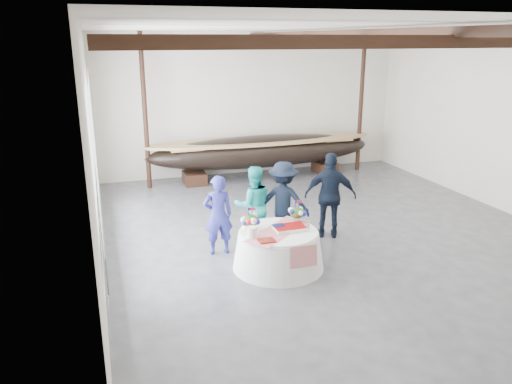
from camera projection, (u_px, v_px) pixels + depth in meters
name	position (u px, v px, depth m)	size (l,w,h in m)	color
floor	(331.00, 235.00, 11.40)	(10.00, 12.00, 0.01)	#3D3D42
wall_back	(251.00, 104.00, 16.19)	(10.00, 0.02, 4.50)	silver
wall_left	(92.00, 153.00, 9.26)	(0.02, 12.00, 4.50)	silver
ceiling	(340.00, 28.00, 10.07)	(10.00, 12.00, 0.01)	white
pavilion_structure	(321.00, 52.00, 11.00)	(9.80, 11.76, 4.50)	black
open_bay	(96.00, 163.00, 10.31)	(0.03, 7.00, 3.20)	silver
longboat_display	(262.00, 151.00, 15.80)	(7.36, 1.47, 1.38)	black
banquet_table	(278.00, 249.00, 9.67)	(1.77, 1.77, 0.76)	silver
tabletop_items	(274.00, 221.00, 9.65)	(1.61, 1.47, 0.40)	#B4121B
guest_woman_blue	(218.00, 215.00, 10.19)	(0.61, 0.40, 1.68)	navy
guest_woman_teal	(253.00, 205.00, 10.73)	(0.84, 0.65, 1.72)	#21AAA5
guest_man_left	(283.00, 202.00, 10.87)	(1.15, 0.66, 1.78)	black
guest_man_right	(330.00, 196.00, 11.02)	(1.13, 0.47, 1.93)	black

